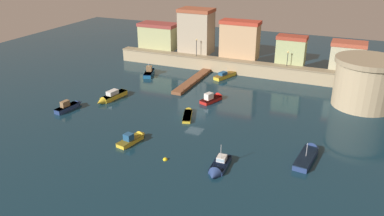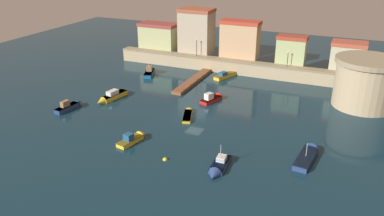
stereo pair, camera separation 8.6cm
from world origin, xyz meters
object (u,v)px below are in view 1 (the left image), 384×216
object	(u,v)px
fortress_tower	(366,82)
moored_boat_6	(227,74)
moored_boat_7	(218,168)
quay_lamp_0	(196,45)
moored_boat_1	(188,114)
moored_boat_4	(150,71)
moored_boat_2	(213,98)
moored_boat_3	(134,138)
mooring_buoy_0	(165,160)
quay_lamp_1	(288,56)
moored_boat_5	(111,97)
moored_boat_8	(308,154)
moored_boat_0	(70,106)

from	to	relation	value
fortress_tower	moored_boat_6	size ratio (longest dim) A/B	1.51
moored_boat_7	quay_lamp_0	bearing A→B (deg)	-156.95
moored_boat_1	moored_boat_6	bearing A→B (deg)	-18.06
quay_lamp_0	moored_boat_4	distance (m)	11.45
moored_boat_6	moored_boat_7	distance (m)	35.62
moored_boat_2	moored_boat_3	bearing A→B (deg)	-175.05
mooring_buoy_0	moored_boat_2	bearing A→B (deg)	93.89
quay_lamp_1	mooring_buoy_0	distance (m)	38.27
moored_boat_4	moored_boat_7	world-z (taller)	moored_boat_7
moored_boat_4	mooring_buoy_0	distance (m)	35.13
moored_boat_3	moored_boat_5	bearing A→B (deg)	55.99
quay_lamp_0	moored_boat_6	bearing A→B (deg)	-18.72
quay_lamp_1	moored_boat_5	distance (m)	34.59
fortress_tower	moored_boat_5	size ratio (longest dim) A/B	1.53
moored_boat_8	moored_boat_0	bearing A→B (deg)	95.23
moored_boat_4	moored_boat_1	bearing A→B (deg)	-154.78
quay_lamp_0	mooring_buoy_0	distance (m)	39.19
moored_boat_1	moored_boat_8	distance (m)	20.21
fortress_tower	quay_lamp_1	xyz separation A→B (m)	(-14.26, 8.44, 0.67)
fortress_tower	moored_boat_3	size ratio (longest dim) A/B	2.00
fortress_tower	moored_boat_4	size ratio (longest dim) A/B	1.67
moored_boat_1	mooring_buoy_0	distance (m)	14.04
moored_boat_3	quay_lamp_1	bearing A→B (deg)	-11.29
fortress_tower	moored_boat_2	bearing A→B (deg)	-162.17
quay_lamp_0	moored_boat_8	distance (m)	40.67
moored_boat_0	mooring_buoy_0	distance (m)	23.26
moored_boat_2	moored_boat_7	size ratio (longest dim) A/B	0.96
moored_boat_4	moored_boat_0	bearing A→B (deg)	152.69
quay_lamp_0	moored_boat_7	bearing A→B (deg)	-63.64
moored_boat_8	moored_boat_5	bearing A→B (deg)	85.01
moored_boat_7	fortress_tower	bearing A→B (deg)	148.48
moored_boat_1	moored_boat_8	world-z (taller)	moored_boat_8
moored_boat_1	moored_boat_0	bearing A→B (deg)	86.89
quay_lamp_0	quay_lamp_1	xyz separation A→B (m)	(19.19, -0.00, -0.39)
fortress_tower	moored_boat_4	xyz separation A→B (m)	(-40.81, 1.02, -3.60)
quay_lamp_0	moored_boat_5	xyz separation A→B (m)	(-6.55, -22.71, -4.66)
moored_boat_1	moored_boat_5	xyz separation A→B (m)	(-14.92, 0.72, 0.29)
quay_lamp_1	moored_boat_1	distance (m)	26.20
fortress_tower	moored_boat_2	distance (m)	25.00
moored_boat_0	moored_boat_6	xyz separation A→B (m)	(18.34, 26.15, -0.07)
moored_boat_0	moored_boat_3	size ratio (longest dim) A/B	1.07
moored_boat_5	moored_boat_6	world-z (taller)	moored_boat_6
moored_boat_7	mooring_buoy_0	distance (m)	6.92
moored_boat_0	moored_boat_3	xyz separation A→B (m)	(15.45, -5.51, -0.10)
moored_boat_2	moored_boat_8	distance (m)	22.26
moored_boat_3	quay_lamp_0	bearing A→B (deg)	19.44
moored_boat_3	moored_boat_4	bearing A→B (deg)	35.84
moored_boat_5	mooring_buoy_0	world-z (taller)	moored_boat_5
quay_lamp_1	moored_boat_2	xyz separation A→B (m)	(-9.28, -16.02, -4.35)
moored_boat_4	moored_boat_8	bearing A→B (deg)	-141.42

